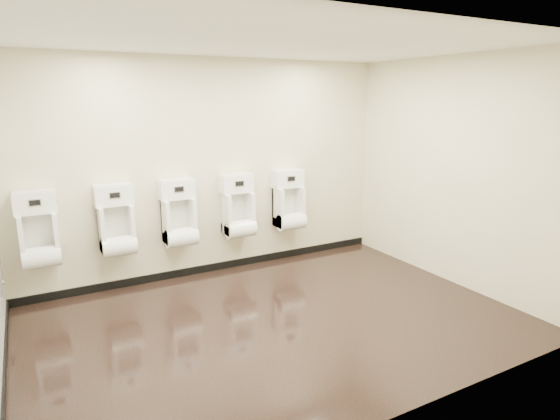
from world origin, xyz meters
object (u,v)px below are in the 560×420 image
(urinal_4, at_px, (289,204))
(urinal_1, at_px, (117,225))
(urinal_0, at_px, (39,235))
(urinal_2, at_px, (179,218))
(access_panel, at_px, (1,283))
(urinal_3, at_px, (238,210))

(urinal_4, bearing_deg, urinal_1, 180.00)
(urinal_1, bearing_deg, urinal_0, 180.00)
(urinal_0, xyz_separation_m, urinal_2, (1.57, 0.00, 0.00))
(access_panel, bearing_deg, urinal_2, 11.63)
(urinal_0, bearing_deg, access_panel, -133.85)
(access_panel, xyz_separation_m, urinal_4, (3.55, 0.40, 0.33))
(urinal_2, relative_size, urinal_3, 1.00)
(access_panel, height_order, urinal_4, urinal_4)
(access_panel, relative_size, urinal_1, 0.30)
(urinal_2, distance_m, urinal_4, 1.59)
(urinal_3, bearing_deg, access_panel, -171.71)
(urinal_0, relative_size, urinal_4, 1.00)
(urinal_4, bearing_deg, access_panel, -173.51)
(urinal_0, relative_size, urinal_2, 1.00)
(urinal_2, height_order, urinal_3, same)
(access_panel, bearing_deg, urinal_1, 18.50)
(urinal_1, relative_size, urinal_2, 1.00)
(urinal_3, relative_size, urinal_4, 1.00)
(urinal_3, height_order, urinal_4, same)
(urinal_0, relative_size, urinal_3, 1.00)
(urinal_1, bearing_deg, urinal_4, 0.00)
(access_panel, height_order, urinal_1, urinal_1)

